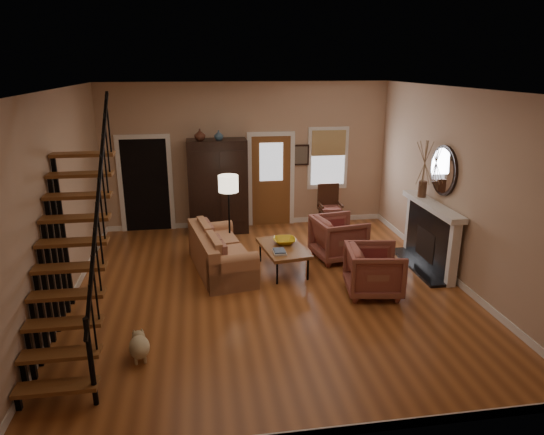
{
  "coord_description": "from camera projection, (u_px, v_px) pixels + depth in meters",
  "views": [
    {
      "loc": [
        -1.1,
        -7.42,
        3.67
      ],
      "look_at": [
        0.1,
        0.4,
        1.15
      ],
      "focal_mm": 32.0,
      "sensor_mm": 36.0,
      "label": 1
    }
  ],
  "objects": [
    {
      "name": "room",
      "position": [
        235.0,
        180.0,
        9.41
      ],
      "size": [
        7.0,
        7.33,
        3.3
      ],
      "color": "#985326",
      "rests_on": "ground"
    },
    {
      "name": "staircase",
      "position": [
        69.0,
        234.0,
        6.15
      ],
      "size": [
        0.94,
        2.8,
        3.2
      ],
      "primitive_type": null,
      "color": "brown",
      "rests_on": "ground"
    },
    {
      "name": "fireplace",
      "position": [
        433.0,
        230.0,
        8.96
      ],
      "size": [
        0.33,
        1.95,
        2.3
      ],
      "color": "black",
      "rests_on": "ground"
    },
    {
      "name": "armoire",
      "position": [
        218.0,
        187.0,
        10.81
      ],
      "size": [
        1.3,
        0.6,
        2.1
      ],
      "primitive_type": null,
      "color": "black",
      "rests_on": "ground"
    },
    {
      "name": "vase_a",
      "position": [
        200.0,
        135.0,
        10.31
      ],
      "size": [
        0.24,
        0.24,
        0.25
      ],
      "primitive_type": "imported",
      "color": "#4C2619",
      "rests_on": "armoire"
    },
    {
      "name": "vase_b",
      "position": [
        219.0,
        135.0,
        10.37
      ],
      "size": [
        0.2,
        0.2,
        0.21
      ],
      "primitive_type": "imported",
      "color": "#334C60",
      "rests_on": "armoire"
    },
    {
      "name": "sofa",
      "position": [
        221.0,
        251.0,
        8.9
      ],
      "size": [
        1.21,
        2.13,
        0.75
      ],
      "primitive_type": null,
      "rotation": [
        0.0,
        0.0,
        0.18
      ],
      "color": "#B47951",
      "rests_on": "ground"
    },
    {
      "name": "coffee_table",
      "position": [
        283.0,
        258.0,
        8.95
      ],
      "size": [
        0.89,
        1.32,
        0.47
      ],
      "primitive_type": null,
      "rotation": [
        0.0,
        0.0,
        0.15
      ],
      "color": "brown",
      "rests_on": "ground"
    },
    {
      "name": "bowl",
      "position": [
        284.0,
        241.0,
        9.01
      ],
      "size": [
        0.42,
        0.42,
        0.1
      ],
      "primitive_type": "imported",
      "color": "gold",
      "rests_on": "coffee_table"
    },
    {
      "name": "books",
      "position": [
        279.0,
        251.0,
        8.57
      ],
      "size": [
        0.22,
        0.31,
        0.06
      ],
      "primitive_type": null,
      "color": "beige",
      "rests_on": "coffee_table"
    },
    {
      "name": "armchair_left",
      "position": [
        374.0,
        271.0,
        7.99
      ],
      "size": [
        1.02,
        1.0,
        0.82
      ],
      "primitive_type": "imported",
      "rotation": [
        0.0,
        0.0,
        1.42
      ],
      "color": "maroon",
      "rests_on": "ground"
    },
    {
      "name": "armchair_right",
      "position": [
        339.0,
        238.0,
        9.45
      ],
      "size": [
        1.06,
        1.04,
        0.84
      ],
      "primitive_type": "imported",
      "rotation": [
        0.0,
        0.0,
        1.74
      ],
      "color": "maroon",
      "rests_on": "ground"
    },
    {
      "name": "floor_lamp",
      "position": [
        229.0,
        217.0,
        9.37
      ],
      "size": [
        0.47,
        0.47,
        1.66
      ],
      "primitive_type": null,
      "rotation": [
        0.0,
        0.0,
        -0.26
      ],
      "color": "black",
      "rests_on": "ground"
    },
    {
      "name": "side_chair",
      "position": [
        330.0,
        207.0,
        11.15
      ],
      "size": [
        0.54,
        0.54,
        1.02
      ],
      "primitive_type": null,
      "color": "#3D2113",
      "rests_on": "ground"
    },
    {
      "name": "dog",
      "position": [
        139.0,
        348.0,
        6.25
      ],
      "size": [
        0.33,
        0.48,
        0.33
      ],
      "primitive_type": null,
      "rotation": [
        0.0,
        0.0,
        0.15
      ],
      "color": "#CBB98B",
      "rests_on": "ground"
    }
  ]
}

